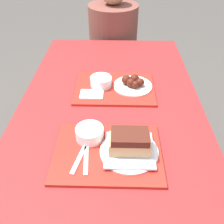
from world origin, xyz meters
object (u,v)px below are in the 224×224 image
tray_far (115,88)px  person_seated_across (113,32)px  bowl_coleslaw_near (90,133)px  tray_near (109,152)px  wings_plate_far (133,83)px  brisket_sandwich_plate (129,145)px  bowl_coleslaw_far (101,81)px

tray_far → person_seated_across: 0.87m
bowl_coleslaw_near → tray_near: bearing=-42.9°
wings_plate_far → bowl_coleslaw_near: bearing=-115.8°
tray_near → brisket_sandwich_plate: size_ratio=1.84×
tray_near → wings_plate_far: (0.11, 0.46, 0.03)m
tray_far → brisket_sandwich_plate: (0.06, -0.45, 0.04)m
tray_far → brisket_sandwich_plate: brisket_sandwich_plate is taller
tray_near → person_seated_across: size_ratio=0.62×
tray_far → person_seated_across: (-0.03, 0.87, -0.03)m
person_seated_across → bowl_coleslaw_near: bearing=-93.1°
bowl_coleslaw_far → wings_plate_far: (0.17, -0.00, -0.01)m
bowl_coleslaw_near → person_seated_across: (0.07, 1.25, -0.06)m
brisket_sandwich_plate → person_seated_across: 1.32m
tray_far → bowl_coleslaw_far: (-0.07, 0.01, 0.03)m
tray_near → brisket_sandwich_plate: bearing=-1.1°
wings_plate_far → tray_far: bearing=-175.0°
bowl_coleslaw_near → bowl_coleslaw_far: 0.39m
bowl_coleslaw_near → brisket_sandwich_plate: brisket_sandwich_plate is taller
tray_near → bowl_coleslaw_far: size_ratio=3.67×
bowl_coleslaw_far → bowl_coleslaw_near: bearing=-93.1°
tray_near → wings_plate_far: size_ratio=2.03×
bowl_coleslaw_near → wings_plate_far: wings_plate_far is taller
brisket_sandwich_plate → wings_plate_far: bearing=86.1°
tray_near → wings_plate_far: bearing=76.6°
wings_plate_far → person_seated_across: (-0.12, 0.86, -0.05)m
brisket_sandwich_plate → bowl_coleslaw_far: (-0.13, 0.47, -0.01)m
bowl_coleslaw_far → person_seated_across: (0.05, 0.85, -0.06)m
tray_far → wings_plate_far: 0.10m
bowl_coleslaw_near → tray_far: bearing=76.2°
bowl_coleslaw_near → brisket_sandwich_plate: size_ratio=0.50×
bowl_coleslaw_near → brisket_sandwich_plate: 0.17m
brisket_sandwich_plate → wings_plate_far: 0.46m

